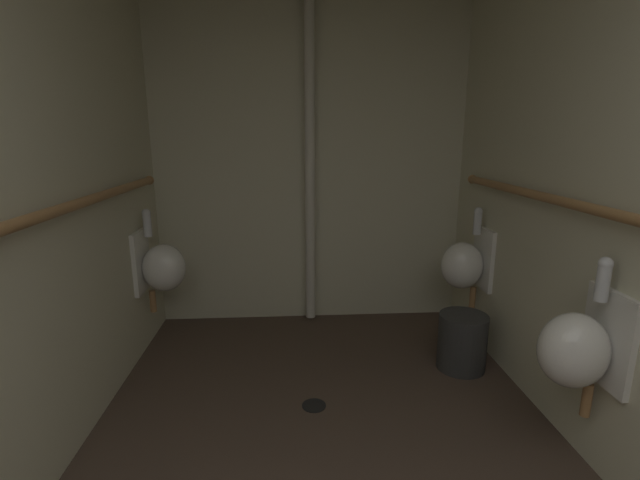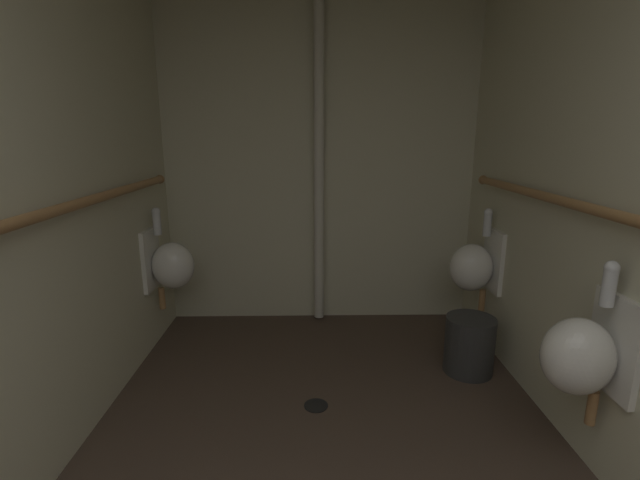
{
  "view_description": "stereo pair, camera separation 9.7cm",
  "coord_description": "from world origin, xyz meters",
  "px_view_note": "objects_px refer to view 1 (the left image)",
  "views": [
    {
      "loc": [
        -0.16,
        0.26,
        1.54
      ],
      "look_at": [
        -0.03,
        2.29,
        1.05
      ],
      "focal_mm": 24.99,
      "sensor_mm": 36.0,
      "label": 1
    },
    {
      "loc": [
        -0.07,
        0.26,
        1.54
      ],
      "look_at": [
        -0.03,
        2.29,
        1.05
      ],
      "focal_mm": 24.99,
      "sensor_mm": 36.0,
      "label": 2
    }
  ],
  "objects_px": {
    "urinal_right_mid": "(578,348)",
    "standpipe_back_wall": "(310,160)",
    "urinal_left_mid": "(161,266)",
    "waste_bin": "(462,342)",
    "floor_drain": "(314,405)",
    "urinal_right_far": "(465,264)"
  },
  "relations": [
    {
      "from": "urinal_right_mid",
      "to": "standpipe_back_wall",
      "type": "xyz_separation_m",
      "value": [
        -1.1,
        1.81,
        0.71
      ]
    },
    {
      "from": "urinal_left_mid",
      "to": "standpipe_back_wall",
      "type": "distance_m",
      "value": 1.36
    },
    {
      "from": "urinal_right_mid",
      "to": "waste_bin",
      "type": "relative_size",
      "value": 2.0
    },
    {
      "from": "urinal_left_mid",
      "to": "waste_bin",
      "type": "height_order",
      "value": "urinal_left_mid"
    },
    {
      "from": "standpipe_back_wall",
      "to": "floor_drain",
      "type": "xyz_separation_m",
      "value": [
        -0.04,
        -1.24,
        -1.33
      ]
    },
    {
      "from": "urinal_right_far",
      "to": "floor_drain",
      "type": "xyz_separation_m",
      "value": [
        -1.14,
        -0.73,
        -0.62
      ]
    },
    {
      "from": "urinal_right_far",
      "to": "floor_drain",
      "type": "distance_m",
      "value": 1.48
    },
    {
      "from": "urinal_left_mid",
      "to": "urinal_right_mid",
      "type": "xyz_separation_m",
      "value": [
        2.18,
        -1.39,
        0.0
      ]
    },
    {
      "from": "urinal_right_mid",
      "to": "floor_drain",
      "type": "height_order",
      "value": "urinal_right_mid"
    },
    {
      "from": "urinal_left_mid",
      "to": "urinal_right_far",
      "type": "xyz_separation_m",
      "value": [
        2.18,
        -0.09,
        0.0
      ]
    },
    {
      "from": "urinal_right_mid",
      "to": "standpipe_back_wall",
      "type": "height_order",
      "value": "standpipe_back_wall"
    },
    {
      "from": "urinal_right_mid",
      "to": "waste_bin",
      "type": "bearing_deg",
      "value": 97.67
    },
    {
      "from": "urinal_right_mid",
      "to": "standpipe_back_wall",
      "type": "bearing_deg",
      "value": 121.27
    },
    {
      "from": "urinal_left_mid",
      "to": "standpipe_back_wall",
      "type": "xyz_separation_m",
      "value": [
        1.08,
        0.42,
        0.71
      ]
    },
    {
      "from": "urinal_right_far",
      "to": "standpipe_back_wall",
      "type": "distance_m",
      "value": 1.4
    },
    {
      "from": "urinal_right_mid",
      "to": "floor_drain",
      "type": "xyz_separation_m",
      "value": [
        -1.14,
        0.57,
        -0.62
      ]
    },
    {
      "from": "urinal_left_mid",
      "to": "floor_drain",
      "type": "relative_size",
      "value": 5.39
    },
    {
      "from": "urinal_right_mid",
      "to": "floor_drain",
      "type": "bearing_deg",
      "value": 153.38
    },
    {
      "from": "urinal_right_mid",
      "to": "urinal_right_far",
      "type": "xyz_separation_m",
      "value": [
        0.0,
        1.3,
        0.0
      ]
    },
    {
      "from": "urinal_right_far",
      "to": "standpipe_back_wall",
      "type": "height_order",
      "value": "standpipe_back_wall"
    },
    {
      "from": "urinal_right_mid",
      "to": "floor_drain",
      "type": "relative_size",
      "value": 5.39
    },
    {
      "from": "urinal_left_mid",
      "to": "standpipe_back_wall",
      "type": "relative_size",
      "value": 0.29
    }
  ]
}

